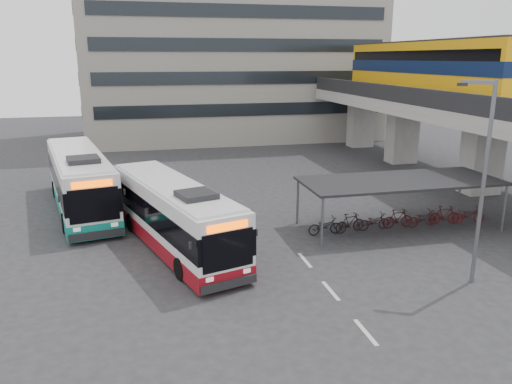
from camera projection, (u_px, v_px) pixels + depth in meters
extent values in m
plane|color=#28282B|center=(248.00, 266.00, 20.97)|extent=(120.00, 120.00, 0.00)
cube|color=gray|center=(482.00, 158.00, 31.68)|extent=(2.20, 1.60, 4.60)
cube|color=gray|center=(402.00, 135.00, 41.07)|extent=(2.20, 1.60, 4.60)
cube|color=gray|center=(361.00, 123.00, 48.58)|extent=(2.20, 1.60, 4.60)
cube|color=gray|center=(449.00, 108.00, 34.72)|extent=(8.00, 32.00, 0.90)
cube|color=black|center=(401.00, 95.00, 33.62)|extent=(0.35, 32.00, 1.10)
cube|color=black|center=(497.00, 93.00, 35.29)|extent=(0.35, 32.00, 1.10)
cube|color=orange|center=(427.00, 70.00, 37.08)|extent=(2.90, 20.00, 3.90)
cube|color=#0A1739|center=(427.00, 67.00, 37.02)|extent=(2.98, 20.02, 0.90)
cube|color=black|center=(428.00, 56.00, 36.81)|extent=(2.96, 19.20, 0.70)
cube|color=black|center=(429.00, 42.00, 36.57)|extent=(2.70, 19.60, 0.25)
cylinder|color=#595B60|center=(298.00, 202.00, 25.99)|extent=(0.12, 0.12, 2.40)
cylinder|color=#595B60|center=(460.00, 191.00, 28.13)|extent=(0.12, 0.12, 2.40)
cylinder|color=#595B60|center=(322.00, 223.00, 22.61)|extent=(0.12, 0.12, 2.40)
cylinder|color=#595B60|center=(504.00, 209.00, 24.75)|extent=(0.12, 0.12, 2.40)
cube|color=black|center=(400.00, 181.00, 25.04)|extent=(10.00, 4.00, 0.12)
imported|color=black|center=(324.00, 225.00, 24.68)|extent=(1.71, 0.60, 0.90)
imported|color=black|center=(349.00, 222.00, 24.96)|extent=(1.66, 0.47, 1.00)
imported|color=black|center=(373.00, 221.00, 25.27)|extent=(1.71, 0.60, 0.90)
imported|color=black|center=(397.00, 218.00, 25.56)|extent=(1.66, 0.47, 1.00)
imported|color=#350C0F|center=(421.00, 217.00, 25.87)|extent=(1.71, 0.60, 0.90)
imported|color=#3F0C0F|center=(444.00, 215.00, 26.15)|extent=(1.66, 0.47, 1.00)
imported|color=#490C0F|center=(466.00, 214.00, 26.46)|extent=(1.71, 0.60, 0.90)
cube|color=gray|center=(230.00, 18.00, 52.86)|extent=(30.00, 15.00, 25.00)
cube|color=beige|center=(366.00, 332.00, 15.89)|extent=(0.15, 1.60, 0.01)
cube|color=beige|center=(331.00, 291.00, 18.71)|extent=(0.15, 1.60, 0.01)
cube|color=beige|center=(305.00, 260.00, 21.53)|extent=(0.15, 1.60, 0.01)
cube|color=white|center=(173.00, 212.00, 22.70)|extent=(5.40, 11.18, 2.52)
cube|color=maroon|center=(174.00, 236.00, 23.01)|extent=(5.45, 11.23, 0.69)
cube|color=black|center=(173.00, 210.00, 22.67)|extent=(5.47, 11.22, 1.05)
cube|color=#FF5400|center=(228.00, 227.00, 17.88)|extent=(1.59, 0.55, 0.27)
cube|color=black|center=(196.00, 195.00, 20.03)|extent=(1.76, 1.81, 0.26)
cylinder|color=black|center=(181.00, 269.00, 19.56)|extent=(0.53, 0.95, 0.91)
cylinder|color=black|center=(172.00, 216.00, 26.11)|extent=(0.53, 0.95, 0.91)
cube|color=white|center=(80.00, 178.00, 28.35)|extent=(4.95, 12.37, 2.77)
cube|color=#0E7F6E|center=(82.00, 200.00, 28.68)|extent=(4.99, 12.42, 0.76)
cube|color=black|center=(79.00, 176.00, 28.32)|extent=(5.01, 12.40, 1.16)
cube|color=#FF5400|center=(92.00, 184.00, 22.78)|extent=(1.78, 0.44, 0.30)
cube|color=black|center=(83.00, 160.00, 25.28)|extent=(1.83, 1.89, 0.28)
cylinder|color=black|center=(65.00, 223.00, 24.82)|extent=(0.50, 1.05, 1.01)
cylinder|color=black|center=(95.00, 185.00, 32.15)|extent=(0.50, 1.05, 1.01)
imported|color=black|center=(157.00, 226.00, 23.24)|extent=(0.62, 0.75, 1.75)
cylinder|color=#595B60|center=(483.00, 186.00, 18.46)|extent=(0.15, 0.15, 7.72)
cube|color=#595B60|center=(478.00, 82.00, 17.58)|extent=(1.12, 0.60, 0.14)
cube|color=black|center=(462.00, 84.00, 17.69)|extent=(0.38, 0.30, 0.12)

